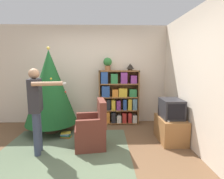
{
  "coord_description": "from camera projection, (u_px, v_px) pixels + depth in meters",
  "views": [
    {
      "loc": [
        0.4,
        -2.9,
        1.59
      ],
      "look_at": [
        0.52,
        0.82,
        1.05
      ],
      "focal_mm": 28.0,
      "sensor_mm": 36.0,
      "label": 1
    }
  ],
  "objects": [
    {
      "name": "wall_back",
      "position": [
        92.0,
        75.0,
        4.75
      ],
      "size": [
        8.0,
        0.1,
        2.6
      ],
      "color": "beige",
      "rests_on": "ground_plane"
    },
    {
      "name": "wall_right",
      "position": [
        203.0,
        81.0,
        2.96
      ],
      "size": [
        0.1,
        8.0,
        2.6
      ],
      "color": "beige",
      "rests_on": "ground_plane"
    },
    {
      "name": "christmas_tree",
      "position": [
        50.0,
        87.0,
        4.03
      ],
      "size": [
        1.18,
        1.18,
        1.98
      ],
      "color": "#4C3323",
      "rests_on": "ground_plane"
    },
    {
      "name": "potted_plant",
      "position": [
        108.0,
        63.0,
        4.5
      ],
      "size": [
        0.22,
        0.22,
        0.33
      ],
      "color": "#935B38",
      "rests_on": "bookshelf"
    },
    {
      "name": "television",
      "position": [
        171.0,
        109.0,
        3.57
      ],
      "size": [
        0.4,
        0.52,
        0.39
      ],
      "color": "#28282D",
      "rests_on": "tv_stand"
    },
    {
      "name": "standing_person",
      "position": [
        36.0,
        104.0,
        3.04
      ],
      "size": [
        0.68,
        0.46,
        1.52
      ],
      "rotation": [
        0.0,
        0.0,
        -1.4
      ],
      "color": "#38425B",
      "rests_on": "ground_plane"
    },
    {
      "name": "bookshelf",
      "position": [
        118.0,
        98.0,
        4.63
      ],
      "size": [
        1.05,
        0.29,
        1.43
      ],
      "color": "brown",
      "rests_on": "ground_plane"
    },
    {
      "name": "armchair",
      "position": [
        92.0,
        131.0,
        3.36
      ],
      "size": [
        0.64,
        0.63,
        0.92
      ],
      "rotation": [
        0.0,
        0.0,
        -1.44
      ],
      "color": "brown",
      "rests_on": "ground_plane"
    },
    {
      "name": "game_remote",
      "position": [
        168.0,
        121.0,
        3.37
      ],
      "size": [
        0.04,
        0.12,
        0.02
      ],
      "color": "white",
      "rests_on": "tv_stand"
    },
    {
      "name": "table_lamp",
      "position": [
        130.0,
        66.0,
        4.53
      ],
      "size": [
        0.2,
        0.2,
        0.18
      ],
      "color": "#473828",
      "rests_on": "bookshelf"
    },
    {
      "name": "area_rug",
      "position": [
        65.0,
        149.0,
        3.28
      ],
      "size": [
        2.39,
        1.91,
        0.01
      ],
      "color": "#56664C",
      "rests_on": "ground_plane"
    },
    {
      "name": "ground_plane",
      "position": [
        84.0,
        155.0,
        3.08
      ],
      "size": [
        14.0,
        14.0,
        0.0
      ],
      "primitive_type": "plane",
      "color": "brown"
    },
    {
      "name": "tv_stand",
      "position": [
        170.0,
        129.0,
        3.64
      ],
      "size": [
        0.49,
        0.75,
        0.5
      ],
      "color": "#996638",
      "rests_on": "ground_plane"
    },
    {
      "name": "book_pile_near_tree",
      "position": [
        66.0,
        135.0,
        3.8
      ],
      "size": [
        0.24,
        0.19,
        0.12
      ],
      "color": "orange",
      "rests_on": "ground_plane"
    }
  ]
}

